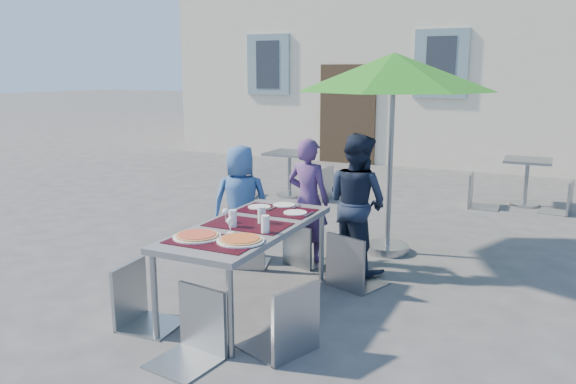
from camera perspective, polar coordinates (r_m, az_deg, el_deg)
The scene contains 22 objects.
ground at distance 5.47m, azimuth -0.98°, elevation -9.88°, with size 90.00×90.00×0.00m, color #414143.
dining_table at distance 4.89m, azimuth -4.09°, elevation -3.95°, with size 0.80×1.85×0.76m.
pizza_near_left at distance 4.54m, azimuth -9.23°, elevation -4.41°, with size 0.38×0.38×0.03m.
pizza_near_right at distance 4.39m, azimuth -4.85°, elevation -4.86°, with size 0.37×0.37×0.03m.
glassware at distance 4.76m, azimuth -4.09°, elevation -2.74°, with size 0.53×0.43×0.15m.
place_settings at distance 5.41m, azimuth -0.85°, elevation -1.63°, with size 0.67×0.45×0.01m.
child_0 at distance 6.17m, azimuth -4.80°, elevation -1.10°, with size 0.63×0.41×1.28m, color #375D98.
child_1 at distance 6.12m, azimuth 2.06°, elevation -0.82°, with size 0.49×0.32×1.36m, color #563670.
child_2 at distance 5.83m, azimuth 6.99°, elevation -1.11°, with size 0.70×0.40×1.44m, color #171F33.
chair_0 at distance 5.92m, azimuth -4.19°, elevation -2.68°, with size 0.51×0.51×0.92m.
chair_1 at distance 5.96m, azimuth 1.52°, elevation -2.82°, with size 0.48×0.49×0.88m.
chair_2 at distance 5.36m, azimuth 6.61°, elevation -3.62°, with size 0.57×0.58×1.02m.
chair_3 at distance 4.72m, azimuth -15.02°, elevation -6.50°, with size 0.47×0.47×0.98m.
chair_4 at distance 4.09m, azimuth -0.21°, elevation -8.45°, with size 0.60×0.59×1.03m.
chair_5 at distance 4.09m, azimuth -9.80°, elevation -9.13°, with size 0.49×0.49×0.98m.
patio_umbrella at distance 6.32m, azimuth 10.69°, elevation 11.68°, with size 2.19×2.19×2.25m.
cafe_table_0 at distance 9.31m, azimuth 0.16°, elevation 2.64°, with size 0.70×0.70×0.75m.
bg_chair_l_0 at distance 9.35m, azimuth -5.05°, elevation 2.95°, with size 0.52×0.52×0.96m.
bg_chair_r_0 at distance 9.06m, azimuth 3.40°, elevation 2.97°, with size 0.48×0.47×1.03m.
cafe_table_1 at distance 9.41m, azimuth 23.10°, elevation 1.65°, with size 0.68×0.68×0.73m.
bg_chair_l_1 at distance 9.03m, azimuth 18.86°, elevation 2.16°, with size 0.46×0.45×0.99m.
bg_chair_r_1 at distance 9.10m, azimuth 26.30°, elevation 1.38°, with size 0.47×0.47×0.93m.
Camera 1 is at (2.27, -4.53, 2.05)m, focal length 35.00 mm.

